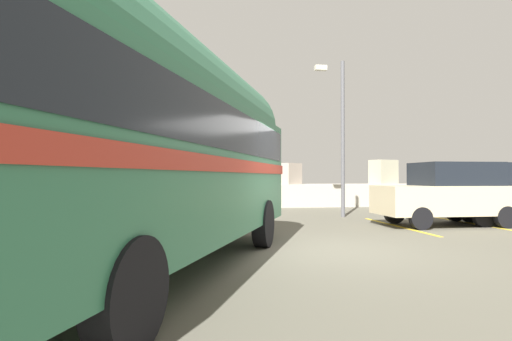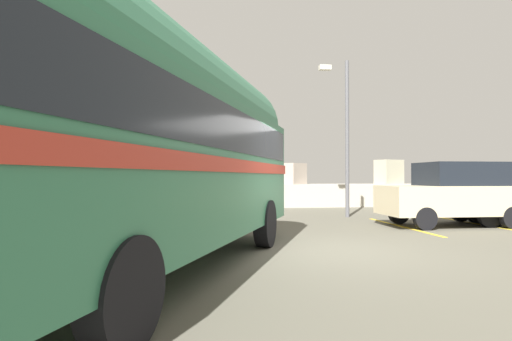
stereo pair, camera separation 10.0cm
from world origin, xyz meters
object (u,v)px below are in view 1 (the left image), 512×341
object	(u,v)px
parked_car_nearest	(449,193)
parked_car_middle	(511,193)
vintage_coach	(155,138)
lamp_post	(339,128)

from	to	relation	value
parked_car_nearest	parked_car_middle	xyz separation A→B (m)	(2.18, 0.20, 0.00)
vintage_coach	parked_car_nearest	world-z (taller)	vintage_coach
parked_car_nearest	lamp_post	size ratio (longest dim) A/B	0.73
parked_car_middle	lamp_post	bearing A→B (deg)	62.06
parked_car_middle	vintage_coach	bearing A→B (deg)	121.54
vintage_coach	lamp_post	distance (m)	9.88
parked_car_middle	parked_car_nearest	bearing A→B (deg)	100.28
parked_car_middle	lamp_post	distance (m)	5.75
parked_car_nearest	lamp_post	bearing A→B (deg)	36.53
vintage_coach	parked_car_middle	size ratio (longest dim) A/B	2.09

